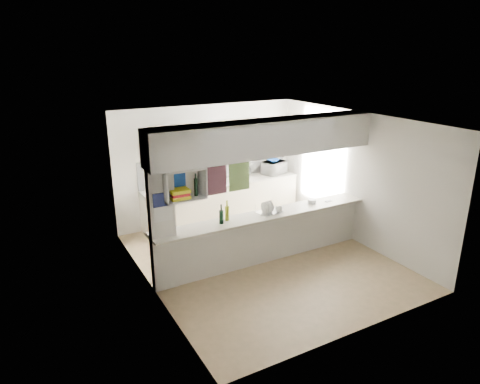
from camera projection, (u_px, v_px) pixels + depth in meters
floor at (264, 260)px, 7.90m from camera, size 4.80×4.80×0.00m
ceiling at (267, 120)px, 7.08m from camera, size 4.80×4.80×0.00m
wall_back at (208, 164)px, 9.48m from camera, size 4.20×0.00×4.20m
wall_left at (149, 215)px, 6.53m from camera, size 0.00×4.80×4.80m
wall_right at (355, 178)px, 8.45m from camera, size 0.00×4.80×4.80m
servery_partition at (257, 176)px, 7.30m from camera, size 4.20×0.50×2.60m
cubby_shelf at (182, 186)px, 6.59m from camera, size 0.65×0.35×0.50m
kitchen_run at (220, 186)px, 9.49m from camera, size 3.60×0.63×2.24m
microwave at (274, 168)px, 10.04m from camera, size 0.61×0.49×0.30m
bowl at (273, 160)px, 9.96m from camera, size 0.27×0.27×0.07m
dish_rack at (269, 208)px, 7.66m from camera, size 0.47×0.39×0.23m
cup at (279, 209)px, 7.66m from camera, size 0.16×0.16×0.10m
wine_bottles at (224, 215)px, 7.23m from camera, size 0.23×0.16×0.36m
plastic_tubs at (313, 201)px, 8.15m from camera, size 0.50×0.18×0.08m
utensil_jar at (205, 181)px, 9.28m from camera, size 0.10×0.10×0.14m
knife_block at (197, 180)px, 9.22m from camera, size 0.11×0.09×0.21m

